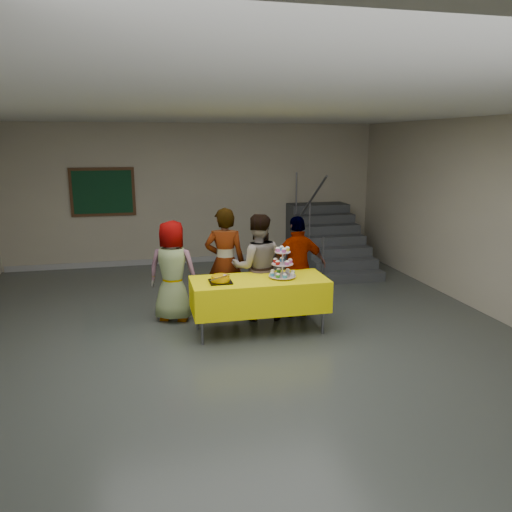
{
  "coord_description": "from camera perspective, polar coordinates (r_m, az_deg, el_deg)",
  "views": [
    {
      "loc": [
        -1.14,
        -5.81,
        2.63
      ],
      "look_at": [
        0.4,
        0.85,
        1.05
      ],
      "focal_mm": 35.0,
      "sensor_mm": 36.0,
      "label": 1
    }
  ],
  "objects": [
    {
      "name": "schoolchild_a",
      "position": [
        7.47,
        -9.51,
        -1.71
      ],
      "size": [
        0.86,
        0.7,
        1.51
      ],
      "primitive_type": "imported",
      "rotation": [
        0.0,
        0.0,
        2.8
      ],
      "color": "slate",
      "rests_on": "ground"
    },
    {
      "name": "schoolchild_c",
      "position": [
        7.42,
        0.16,
        -1.28
      ],
      "size": [
        0.84,
        0.7,
        1.59
      ],
      "primitive_type": "imported",
      "rotation": [
        0.0,
        0.0,
        3.02
      ],
      "color": "slate",
      "rests_on": "ground"
    },
    {
      "name": "bake_table",
      "position": [
        6.96,
        0.37,
        -4.33
      ],
      "size": [
        1.88,
        0.78,
        0.77
      ],
      "color": "#595960",
      "rests_on": "ground"
    },
    {
      "name": "cupcake_stand",
      "position": [
        6.92,
        3.04,
        -1.15
      ],
      "size": [
        0.38,
        0.38,
        0.44
      ],
      "color": "silver",
      "rests_on": "bake_table"
    },
    {
      "name": "schoolchild_d",
      "position": [
        7.57,
        4.8,
        -1.23
      ],
      "size": [
        0.92,
        0.42,
        1.54
      ],
      "primitive_type": "imported",
      "rotation": [
        0.0,
        0.0,
        3.19
      ],
      "color": "slate",
      "rests_on": "ground"
    },
    {
      "name": "schoolchild_b",
      "position": [
        7.56,
        -3.57,
        -0.73
      ],
      "size": [
        0.69,
        0.53,
        1.67
      ],
      "primitive_type": "imported",
      "rotation": [
        0.0,
        0.0,
        2.9
      ],
      "color": "slate",
      "rests_on": "ground"
    },
    {
      "name": "room_shell",
      "position": [
        5.96,
        -1.92,
        8.19
      ],
      "size": [
        10.0,
        10.04,
        3.02
      ],
      "color": "#4C514C",
      "rests_on": "ground"
    },
    {
      "name": "staircase",
      "position": [
        10.87,
        7.97,
        1.53
      ],
      "size": [
        1.3,
        2.4,
        2.04
      ],
      "color": "#424447",
      "rests_on": "ground"
    },
    {
      "name": "noticeboard",
      "position": [
        10.85,
        -17.11,
        7.01
      ],
      "size": [
        1.3,
        0.05,
        1.0
      ],
      "color": "#472B16",
      "rests_on": "ground"
    },
    {
      "name": "bear_cake",
      "position": [
        6.74,
        -4.1,
        -2.54
      ],
      "size": [
        0.32,
        0.36,
        0.12
      ],
      "color": "black",
      "rests_on": "bake_table"
    }
  ]
}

